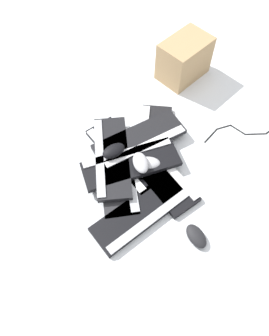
{
  "coord_description": "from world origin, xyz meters",
  "views": [
    {
      "loc": [
        -0.62,
        0.58,
        1.3
      ],
      "look_at": [
        -0.06,
        0.06,
        0.03
      ],
      "focal_mm": 35.0,
      "sensor_mm": 36.0,
      "label": 1
    }
  ],
  "objects_px": {
    "keyboard_0": "(124,155)",
    "keyboard_3": "(158,172)",
    "mouse_1": "(141,163)",
    "mouse_2": "(148,163)",
    "keyboard_5": "(131,163)",
    "mouse_0": "(114,151)",
    "keyboard_2": "(141,212)",
    "keyboard_1": "(117,173)",
    "cardboard_box": "(184,59)",
    "keyboard_7": "(111,157)",
    "mouse_3": "(196,236)",
    "keyboard_6": "(140,139)",
    "keyboard_4": "(154,142)"
  },
  "relations": [
    {
      "from": "keyboard_0",
      "to": "keyboard_3",
      "type": "bearing_deg",
      "value": -164.46
    },
    {
      "from": "keyboard_6",
      "to": "cardboard_box",
      "type": "bearing_deg",
      "value": -69.12
    },
    {
      "from": "cardboard_box",
      "to": "keyboard_2",
      "type": "bearing_deg",
      "value": 121.73
    },
    {
      "from": "keyboard_2",
      "to": "keyboard_3",
      "type": "relative_size",
      "value": 0.99
    },
    {
      "from": "keyboard_0",
      "to": "keyboard_2",
      "type": "xyz_separation_m",
      "value": [
        -0.27,
        0.14,
        0.0
      ]
    },
    {
      "from": "keyboard_3",
      "to": "mouse_2",
      "type": "bearing_deg",
      "value": 15.99
    },
    {
      "from": "keyboard_6",
      "to": "mouse_1",
      "type": "height_order",
      "value": "mouse_1"
    },
    {
      "from": "keyboard_3",
      "to": "keyboard_2",
      "type": "bearing_deg",
      "value": 116.07
    },
    {
      "from": "keyboard_2",
      "to": "keyboard_7",
      "type": "bearing_deg",
      "value": -15.44
    },
    {
      "from": "keyboard_2",
      "to": "mouse_1",
      "type": "relative_size",
      "value": 4.09
    },
    {
      "from": "keyboard_6",
      "to": "keyboard_7",
      "type": "bearing_deg",
      "value": 84.4
    },
    {
      "from": "keyboard_1",
      "to": "mouse_3",
      "type": "bearing_deg",
      "value": -174.98
    },
    {
      "from": "keyboard_2",
      "to": "keyboard_5",
      "type": "xyz_separation_m",
      "value": [
        0.2,
        -0.12,
        0.03
      ]
    },
    {
      "from": "mouse_1",
      "to": "mouse_2",
      "type": "bearing_deg",
      "value": 99.68
    },
    {
      "from": "keyboard_6",
      "to": "keyboard_2",
      "type": "bearing_deg",
      "value": 137.97
    },
    {
      "from": "keyboard_1",
      "to": "mouse_1",
      "type": "bearing_deg",
      "value": -125.41
    },
    {
      "from": "keyboard_4",
      "to": "cardboard_box",
      "type": "distance_m",
      "value": 0.51
    },
    {
      "from": "keyboard_1",
      "to": "keyboard_4",
      "type": "relative_size",
      "value": 1.05
    },
    {
      "from": "keyboard_7",
      "to": "mouse_3",
      "type": "height_order",
      "value": "keyboard_7"
    },
    {
      "from": "keyboard_1",
      "to": "keyboard_5",
      "type": "relative_size",
      "value": 0.97
    },
    {
      "from": "mouse_0",
      "to": "mouse_2",
      "type": "distance_m",
      "value": 0.17
    },
    {
      "from": "mouse_1",
      "to": "keyboard_3",
      "type": "bearing_deg",
      "value": 67.37
    },
    {
      "from": "cardboard_box",
      "to": "mouse_2",
      "type": "bearing_deg",
      "value": 119.23
    },
    {
      "from": "mouse_3",
      "to": "cardboard_box",
      "type": "relative_size",
      "value": 0.42
    },
    {
      "from": "keyboard_1",
      "to": "mouse_1",
      "type": "height_order",
      "value": "mouse_1"
    },
    {
      "from": "keyboard_7",
      "to": "mouse_0",
      "type": "height_order",
      "value": "mouse_0"
    },
    {
      "from": "keyboard_1",
      "to": "keyboard_4",
      "type": "distance_m",
      "value": 0.24
    },
    {
      "from": "keyboard_4",
      "to": "mouse_0",
      "type": "xyz_separation_m",
      "value": [
        0.05,
        0.2,
        0.07
      ]
    },
    {
      "from": "keyboard_7",
      "to": "keyboard_2",
      "type": "bearing_deg",
      "value": 164.56
    },
    {
      "from": "mouse_0",
      "to": "keyboard_3",
      "type": "bearing_deg",
      "value": 125.62
    },
    {
      "from": "keyboard_4",
      "to": "keyboard_5",
      "type": "bearing_deg",
      "value": 99.65
    },
    {
      "from": "keyboard_0",
      "to": "keyboard_2",
      "type": "bearing_deg",
      "value": 152.1
    },
    {
      "from": "keyboard_2",
      "to": "keyboard_5",
      "type": "height_order",
      "value": "keyboard_5"
    },
    {
      "from": "keyboard_0",
      "to": "mouse_0",
      "type": "height_order",
      "value": "mouse_0"
    },
    {
      "from": "keyboard_5",
      "to": "mouse_1",
      "type": "bearing_deg",
      "value": -155.13
    },
    {
      "from": "mouse_1",
      "to": "keyboard_7",
      "type": "bearing_deg",
      "value": -126.98
    },
    {
      "from": "keyboard_1",
      "to": "mouse_1",
      "type": "xyz_separation_m",
      "value": [
        -0.06,
        -0.09,
        0.07
      ]
    },
    {
      "from": "mouse_2",
      "to": "cardboard_box",
      "type": "xyz_separation_m",
      "value": [
        0.32,
        -0.56,
        0.06
      ]
    },
    {
      "from": "keyboard_1",
      "to": "keyboard_7",
      "type": "relative_size",
      "value": 1.02
    },
    {
      "from": "keyboard_6",
      "to": "mouse_1",
      "type": "distance_m",
      "value": 0.16
    },
    {
      "from": "keyboard_0",
      "to": "keyboard_6",
      "type": "bearing_deg",
      "value": -90.38
    },
    {
      "from": "keyboard_5",
      "to": "mouse_0",
      "type": "height_order",
      "value": "mouse_0"
    },
    {
      "from": "keyboard_3",
      "to": "cardboard_box",
      "type": "distance_m",
      "value": 0.67
    },
    {
      "from": "keyboard_1",
      "to": "mouse_0",
      "type": "relative_size",
      "value": 4.08
    },
    {
      "from": "keyboard_4",
      "to": "mouse_2",
      "type": "height_order",
      "value": "mouse_2"
    },
    {
      "from": "keyboard_0",
      "to": "mouse_3",
      "type": "height_order",
      "value": "mouse_3"
    },
    {
      "from": "keyboard_0",
      "to": "mouse_3",
      "type": "xyz_separation_m",
      "value": [
        -0.5,
        0.05,
        0.01
      ]
    },
    {
      "from": "keyboard_2",
      "to": "keyboard_3",
      "type": "bearing_deg",
      "value": -63.93
    },
    {
      "from": "mouse_0",
      "to": "mouse_1",
      "type": "distance_m",
      "value": 0.14
    },
    {
      "from": "keyboard_4",
      "to": "mouse_1",
      "type": "distance_m",
      "value": 0.19
    }
  ]
}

